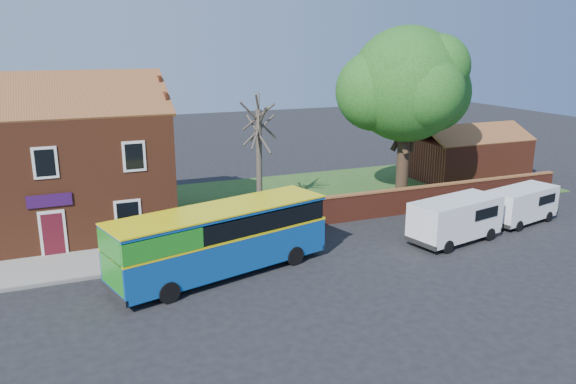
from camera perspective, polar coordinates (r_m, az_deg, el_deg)
name	(u,v)px	position (r m, az deg, el deg)	size (l,w,h in m)	color
ground	(242,295)	(23.34, -4.68, -10.36)	(120.00, 120.00, 0.00)	black
pavement	(56,268)	(27.74, -22.51, -7.15)	(18.00, 3.50, 0.12)	gray
kerb	(56,283)	(26.11, -22.47, -8.51)	(18.00, 0.15, 0.14)	slate
grass_strip	(362,189)	(39.61, 7.55, 0.30)	(26.00, 12.00, 0.04)	#426B28
shop_building	(48,170)	(32.33, -23.23, 2.05)	(12.30, 8.13, 10.50)	brown
boundary_wall	(412,200)	(34.53, 12.52, -0.77)	(22.00, 0.38, 1.60)	maroon
outbuilding	(468,157)	(44.36, 17.78, 3.39)	(8.20, 5.06, 4.17)	maroon
bus	(215,239)	(24.62, -7.43, -4.71)	(10.28, 5.13, 3.04)	#0D4798
van_near	(456,218)	(30.02, 16.66, -2.55)	(5.41, 3.06, 2.24)	white
van_far	(521,203)	(34.45, 22.63, -1.08)	(4.87, 2.82, 2.01)	white
large_tree	(406,88)	(36.41, 11.91, 10.31)	(9.03, 7.14, 11.01)	black
bare_tree	(259,155)	(33.45, -2.96, 3.74)	(2.53, 3.02, 6.75)	#4C4238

